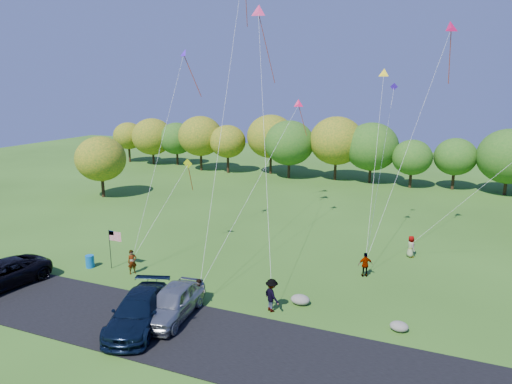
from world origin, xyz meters
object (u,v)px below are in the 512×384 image
at_px(minivan_dark, 0,275).
at_px(minivan_silver, 173,302).
at_px(minivan_navy, 138,311).
at_px(flyer_c, 272,295).
at_px(flyer_a, 132,262).
at_px(park_bench, 35,263).
at_px(flyer_b, 200,292).
at_px(flyer_d, 365,265).
at_px(trash_barrel, 90,261).
at_px(flyer_e, 411,246).

xyz_separation_m(minivan_dark, minivan_silver, (12.06, 0.89, 0.05)).
xyz_separation_m(minivan_navy, flyer_c, (5.88, 4.32, 0.06)).
relative_size(flyer_a, park_bench, 0.88).
distance_m(flyer_b, flyer_d, 11.27).
height_order(flyer_d, park_bench, flyer_d).
height_order(minivan_silver, trash_barrel, minivan_silver).
distance_m(minivan_silver, flyer_d, 13.09).
height_order(flyer_a, flyer_b, flyer_a).
bearing_deg(flyer_b, park_bench, -176.51).
bearing_deg(flyer_a, flyer_b, -71.75).
bearing_deg(flyer_d, minivan_silver, 21.32).
xyz_separation_m(flyer_d, park_bench, (-21.19, -7.66, -0.27)).
relative_size(flyer_b, flyer_c, 0.79).
bearing_deg(minivan_navy, flyer_a, 111.43).
bearing_deg(flyer_e, minivan_dark, 89.76).
bearing_deg(flyer_e, minivan_navy, 108.48).
bearing_deg(flyer_b, flyer_a, 164.91).
relative_size(minivan_silver, flyer_b, 3.39).
relative_size(minivan_silver, flyer_a, 3.08).
bearing_deg(minivan_navy, minivan_dark, 158.56).
bearing_deg(trash_barrel, flyer_b, -10.94).
bearing_deg(flyer_d, flyer_c, 32.94).
height_order(minivan_navy, flyer_c, flyer_c).
distance_m(minivan_silver, trash_barrel, 10.08).
xyz_separation_m(minivan_silver, flyer_b, (0.56, 2.00, -0.18)).
bearing_deg(minivan_navy, trash_barrel, 128.13).
distance_m(flyer_b, park_bench, 12.91).
distance_m(flyer_b, flyer_c, 4.26).
height_order(minivan_silver, flyer_d, minivan_silver).
xyz_separation_m(park_bench, trash_barrel, (3.08, 1.91, -0.12)).
relative_size(park_bench, trash_barrel, 2.17).
distance_m(minivan_navy, minivan_silver, 1.91).
relative_size(minivan_dark, flyer_c, 3.09).
bearing_deg(trash_barrel, minivan_silver, -22.84).
bearing_deg(minivan_dark, flyer_b, 23.05).
xyz_separation_m(flyer_b, flyer_e, (10.81, 12.56, 0.05)).
bearing_deg(flyer_a, minivan_navy, -103.67).
bearing_deg(flyer_d, minivan_dark, 0.57).
bearing_deg(trash_barrel, flyer_c, -4.54).
bearing_deg(flyer_b, minivan_navy, -112.27).
bearing_deg(flyer_e, park_bench, 84.27).
height_order(minivan_dark, flyer_e, minivan_dark).
bearing_deg(minivan_silver, trash_barrel, 152.21).
xyz_separation_m(minivan_silver, flyer_d, (8.84, 9.66, -0.11)).
height_order(flyer_e, trash_barrel, flyer_e).
relative_size(flyer_a, flyer_e, 1.03).
distance_m(flyer_c, flyer_d, 7.99).
height_order(flyer_c, park_bench, flyer_c).
relative_size(minivan_dark, flyer_a, 3.55).
relative_size(flyer_c, park_bench, 1.01).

